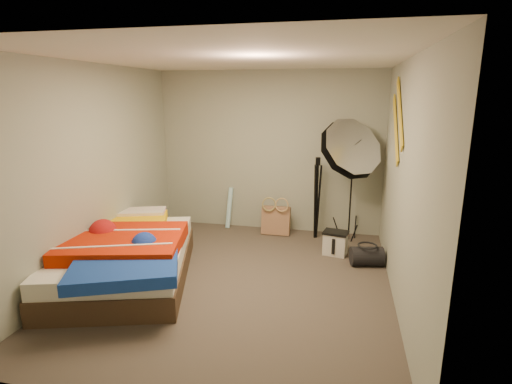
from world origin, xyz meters
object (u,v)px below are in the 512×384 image
(duffel_bag, at_px, (367,256))
(bed, at_px, (125,255))
(camera_case, at_px, (335,244))
(photo_umbrella, at_px, (349,150))
(tote_bag, at_px, (276,220))
(camera_tripod, at_px, (317,192))
(wrapping_roll, at_px, (229,208))

(duffel_bag, xyz_separation_m, bed, (-2.81, -1.02, 0.18))
(camera_case, distance_m, photo_umbrella, 1.31)
(tote_bag, height_order, bed, bed)
(duffel_bag, bearing_deg, camera_case, 133.32)
(camera_case, xyz_separation_m, camera_tripod, (-0.31, 0.61, 0.56))
(camera_case, relative_size, camera_tripod, 0.24)
(wrapping_roll, height_order, bed, wrapping_roll)
(duffel_bag, height_order, bed, bed)
(duffel_bag, bearing_deg, wrapping_roll, 141.14)
(bed, bearing_deg, tote_bag, 52.64)
(bed, relative_size, camera_tripod, 1.95)
(bed, xyz_separation_m, photo_umbrella, (2.52, 1.76, 1.07))
(camera_case, relative_size, duffel_bag, 0.75)
(tote_bag, height_order, wrapping_roll, wrapping_roll)
(duffel_bag, height_order, photo_umbrella, photo_umbrella)
(bed, bearing_deg, duffel_bag, 19.90)
(camera_case, distance_m, bed, 2.74)
(photo_umbrella, distance_m, camera_tripod, 0.80)
(photo_umbrella, height_order, camera_tripod, photo_umbrella)
(tote_bag, height_order, camera_case, tote_bag)
(camera_case, bearing_deg, duffel_bag, -22.65)
(wrapping_roll, bearing_deg, duffel_bag, -26.71)
(duffel_bag, bearing_deg, tote_bag, 133.54)
(tote_bag, bearing_deg, bed, -127.87)
(photo_umbrella, bearing_deg, camera_tripod, 161.04)
(camera_tripod, bearing_deg, duffel_bag, -50.94)
(tote_bag, xyz_separation_m, bed, (-1.47, -1.93, 0.08))
(photo_umbrella, relative_size, camera_tripod, 1.54)
(camera_case, bearing_deg, photo_umbrella, 88.02)
(camera_case, relative_size, photo_umbrella, 0.16)
(duffel_bag, bearing_deg, camera_tripod, 116.91)
(tote_bag, xyz_separation_m, wrapping_roll, (-0.80, 0.16, 0.11))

